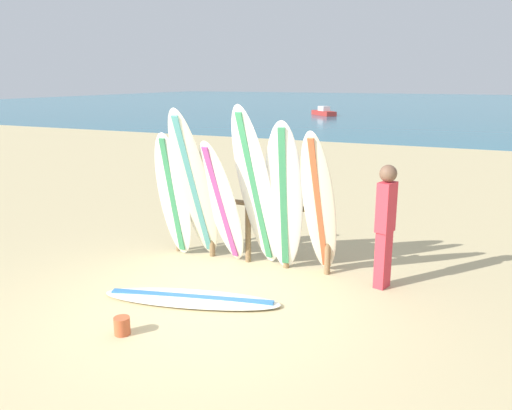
% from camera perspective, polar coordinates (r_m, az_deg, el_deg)
% --- Properties ---
extents(ground_plane, '(120.00, 120.00, 0.00)m').
position_cam_1_polar(ground_plane, '(6.52, -6.44, -12.14)').
color(ground_plane, '#CCB784').
extents(ocean_water, '(120.00, 80.00, 0.01)m').
position_cam_1_polar(ocean_water, '(63.14, 22.04, 10.25)').
color(ocean_water, teal).
rests_on(ocean_water, ground).
extents(surfboard_rack, '(2.71, 0.09, 1.11)m').
position_cam_1_polar(surfboard_rack, '(8.09, -0.88, -1.81)').
color(surfboard_rack, olive).
rests_on(surfboard_rack, ground).
extents(surfboard_leaning_far_left, '(0.54, 0.58, 2.07)m').
position_cam_1_polar(surfboard_leaning_far_left, '(8.26, -9.11, 0.98)').
color(surfboard_leaning_far_left, white).
rests_on(surfboard_leaning_far_left, ground).
extents(surfboard_leaning_left, '(0.59, 1.17, 2.47)m').
position_cam_1_polar(surfboard_leaning_left, '(7.89, -6.82, 1.94)').
color(surfboard_leaning_left, silver).
rests_on(surfboard_leaning_left, ground).
extents(surfboard_leaning_center_left, '(0.69, 0.92, 2.00)m').
position_cam_1_polar(surfboard_leaning_center_left, '(7.81, -3.78, 0.14)').
color(surfboard_leaning_center_left, white).
rests_on(surfboard_leaning_center_left, ground).
extents(surfboard_leaning_center, '(0.69, 1.04, 2.52)m').
position_cam_1_polar(surfboard_leaning_center, '(7.56, 0.01, 1.73)').
color(surfboard_leaning_center, white).
rests_on(surfboard_leaning_center, ground).
extents(surfboard_leaning_center_right, '(0.67, 0.74, 2.31)m').
position_cam_1_polar(surfboard_leaning_center_right, '(7.45, 3.08, 0.69)').
color(surfboard_leaning_center_right, white).
rests_on(surfboard_leaning_center_right, ground).
extents(surfboard_leaning_right, '(0.47, 1.01, 2.21)m').
position_cam_1_polar(surfboard_leaning_right, '(7.28, 6.99, -0.10)').
color(surfboard_leaning_right, silver).
rests_on(surfboard_leaning_right, ground).
extents(surfboard_lying_on_sand, '(2.45, 1.16, 0.08)m').
position_cam_1_polar(surfboard_lying_on_sand, '(6.93, -7.16, -10.21)').
color(surfboard_lying_on_sand, white).
rests_on(surfboard_lying_on_sand, ground).
extents(beachgoer_standing, '(0.25, 0.32, 1.73)m').
position_cam_1_polar(beachgoer_standing, '(7.23, 14.09, -1.77)').
color(beachgoer_standing, '#D8333F').
rests_on(beachgoer_standing, ground).
extents(small_boat_offshore, '(2.51, 2.58, 0.71)m').
position_cam_1_polar(small_boat_offshore, '(41.60, 7.49, 10.14)').
color(small_boat_offshore, '#B22D28').
rests_on(small_boat_offshore, ocean_water).
extents(sand_bucket, '(0.18, 0.18, 0.21)m').
position_cam_1_polar(sand_bucket, '(6.23, -14.57, -12.79)').
color(sand_bucket, '#CC5933').
rests_on(sand_bucket, ground).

